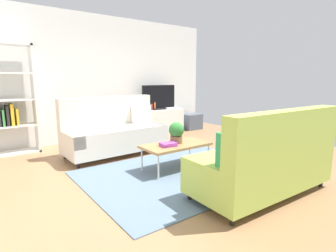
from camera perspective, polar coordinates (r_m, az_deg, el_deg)
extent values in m
plane|color=#936B47|center=(4.35, -1.30, -9.32)|extent=(7.68, 7.68, 0.00)
cube|color=white|center=(6.59, -15.74, 9.76)|extent=(6.40, 0.12, 2.90)
cube|color=slate|center=(4.20, 2.86, -9.97)|extent=(2.90, 2.20, 0.01)
cube|color=beige|center=(5.20, -11.06, -2.60)|extent=(1.93, 0.90, 0.44)
cube|color=beige|center=(5.40, -12.81, 3.19)|extent=(1.91, 0.26, 0.56)
cube|color=beige|center=(5.61, -3.37, -0.36)|extent=(0.23, 0.85, 0.22)
cube|color=beige|center=(4.86, -20.04, -2.60)|extent=(0.23, 0.85, 0.22)
cylinder|color=black|center=(5.43, -1.09, -4.79)|extent=(0.05, 0.05, 0.10)
cylinder|color=black|center=(4.64, -18.64, -7.97)|extent=(0.05, 0.05, 0.10)
cylinder|color=black|center=(5.97, -5.05, -3.46)|extent=(0.05, 0.05, 0.10)
cylinder|color=black|center=(5.26, -21.19, -6.00)|extent=(0.05, 0.05, 0.10)
cube|color=white|center=(5.58, -5.75, 2.57)|extent=(0.40, 0.15, 0.36)
cube|color=#A3BC4C|center=(3.61, 19.17, -8.66)|extent=(1.93, 0.91, 0.44)
cube|color=#A3BC4C|center=(3.31, 24.10, -1.69)|extent=(1.91, 0.27, 0.56)
cube|color=#A3BC4C|center=(2.96, 9.25, -10.09)|extent=(0.23, 0.85, 0.22)
cube|color=#A3BC4C|center=(4.27, 26.12, -4.72)|extent=(0.23, 0.85, 0.22)
cylinder|color=black|center=(3.33, 4.65, -14.71)|extent=(0.05, 0.05, 0.10)
cylinder|color=black|center=(4.56, 22.14, -8.51)|extent=(0.05, 0.05, 0.10)
cylinder|color=black|center=(2.89, 13.62, -19.05)|extent=(0.05, 0.05, 0.10)
cylinder|color=black|center=(4.25, 29.89, -10.48)|extent=(0.05, 0.05, 0.10)
cube|color=#288C4C|center=(2.91, 13.90, -4.66)|extent=(0.41, 0.16, 0.36)
cube|color=white|center=(3.25, 19.23, -3.38)|extent=(0.41, 0.16, 0.36)
cube|color=#9E7042|center=(4.26, 1.72, -4.12)|extent=(1.10, 0.56, 0.04)
cylinder|color=silver|center=(4.23, -5.62, -7.23)|extent=(0.02, 0.02, 0.38)
cylinder|color=silver|center=(4.80, 4.72, -5.12)|extent=(0.02, 0.02, 0.38)
cylinder|color=silver|center=(3.86, -2.07, -8.90)|extent=(0.02, 0.02, 0.38)
cylinder|color=silver|center=(4.47, 8.62, -6.33)|extent=(0.02, 0.02, 0.38)
cube|color=silver|center=(7.14, -2.04, 1.02)|extent=(1.40, 0.44, 0.64)
cube|color=black|center=(7.08, -1.97, 3.71)|extent=(0.36, 0.20, 0.04)
cube|color=black|center=(7.05, -1.98, 6.30)|extent=(1.00, 0.05, 0.60)
cube|color=white|center=(5.94, -26.68, 5.20)|extent=(0.04, 0.36, 2.10)
cube|color=white|center=(6.03, -30.87, -5.05)|extent=(1.10, 0.36, 0.04)
cube|color=white|center=(5.92, -31.33, -0.09)|extent=(1.02, 0.36, 0.03)
cube|color=white|center=(5.87, -31.78, 4.72)|extent=(1.02, 0.36, 0.03)
cube|color=white|center=(5.86, -32.24, 9.59)|extent=(1.02, 0.36, 0.03)
cube|color=#3F8C4C|center=(5.90, -31.85, 1.53)|extent=(0.04, 0.29, 0.32)
cube|color=#262626|center=(5.90, -31.18, 1.95)|extent=(0.05, 0.29, 0.39)
cube|color=gold|center=(5.91, -30.47, 2.13)|extent=(0.05, 0.29, 0.41)
cube|color=gold|center=(5.92, -29.64, 1.77)|extent=(0.04, 0.29, 0.32)
cube|color=#4C5666|center=(7.75, 5.11, 0.95)|extent=(0.52, 0.40, 0.44)
cylinder|color=brown|center=(4.30, 1.80, -2.89)|extent=(0.20, 0.20, 0.12)
sphere|color=#2D7233|center=(4.27, 1.81, -0.82)|extent=(0.25, 0.25, 0.25)
cube|color=purple|center=(4.11, 0.02, -4.12)|extent=(0.28, 0.23, 0.03)
cube|color=purple|center=(4.11, 0.02, -3.74)|extent=(0.26, 0.20, 0.02)
cylinder|color=silver|center=(6.82, -6.33, 3.82)|extent=(0.09, 0.09, 0.14)
cylinder|color=#4C72B2|center=(6.90, -5.27, 3.88)|extent=(0.13, 0.13, 0.13)
cylinder|color=red|center=(6.92, -3.54, 4.07)|extent=(0.05, 0.05, 0.16)
cylinder|color=orange|center=(6.97, -2.86, 4.27)|extent=(0.05, 0.05, 0.20)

